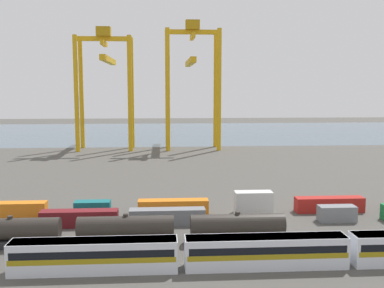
% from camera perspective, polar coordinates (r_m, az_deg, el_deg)
% --- Properties ---
extents(ground_plane, '(420.00, 420.00, 0.00)m').
position_cam_1_polar(ground_plane, '(117.33, 2.37, -3.66)').
color(ground_plane, '#4C4944').
extents(harbour_water, '(400.00, 110.00, 0.01)m').
position_cam_1_polar(harbour_water, '(223.89, -0.58, 1.48)').
color(harbour_water, '#475B6B').
rests_on(harbour_water, ground_plane).
extents(passenger_train, '(61.16, 3.14, 3.90)m').
position_cam_1_polar(passenger_train, '(57.83, 9.20, -12.95)').
color(passenger_train, silver).
rests_on(passenger_train, ground_plane).
extents(freight_tank_row, '(44.75, 2.96, 4.42)m').
position_cam_1_polar(freight_tank_row, '(65.47, -8.25, -10.57)').
color(freight_tank_row, '#232326').
rests_on(freight_tank_row, ground_plane).
extents(shipping_container_0, '(12.10, 2.44, 2.60)m').
position_cam_1_polar(shipping_container_0, '(75.22, -13.87, -8.99)').
color(shipping_container_0, maroon).
rests_on(shipping_container_0, ground_plane).
extents(shipping_container_1, '(12.10, 2.44, 2.60)m').
position_cam_1_polar(shipping_container_1, '(74.07, -3.09, -9.04)').
color(shipping_container_1, slate).
rests_on(shipping_container_1, ground_plane).
extents(shipping_container_2, '(6.04, 2.44, 2.60)m').
position_cam_1_polar(shipping_container_2, '(75.50, 7.63, -8.78)').
color(shipping_container_2, silver).
rests_on(shipping_container_2, ground_plane).
extents(shipping_container_3, '(6.04, 2.44, 2.60)m').
position_cam_1_polar(shipping_container_3, '(74.84, 7.67, -6.87)').
color(shipping_container_3, silver).
rests_on(shipping_container_3, shipping_container_2).
extents(shipping_container_4, '(6.04, 2.44, 2.60)m').
position_cam_1_polar(shipping_container_4, '(79.37, 17.62, -8.27)').
color(shipping_container_4, slate).
rests_on(shipping_container_4, ground_plane).
extents(shipping_container_6, '(12.10, 2.44, 2.60)m').
position_cam_1_polar(shipping_container_6, '(83.73, -21.74, -7.65)').
color(shipping_container_6, orange).
rests_on(shipping_container_6, ground_plane).
extents(shipping_container_7, '(6.04, 2.44, 2.60)m').
position_cam_1_polar(shipping_container_7, '(80.57, -12.29, -7.87)').
color(shipping_container_7, '#146066').
rests_on(shipping_container_7, ground_plane).
extents(shipping_container_8, '(12.10, 2.44, 2.60)m').
position_cam_1_polar(shipping_container_8, '(79.70, -2.35, -7.87)').
color(shipping_container_8, orange).
rests_on(shipping_container_8, ground_plane).
extents(shipping_container_9, '(6.04, 2.44, 2.60)m').
position_cam_1_polar(shipping_container_9, '(81.20, 7.51, -7.65)').
color(shipping_container_9, silver).
rests_on(shipping_container_9, ground_plane).
extents(shipping_container_10, '(12.10, 2.44, 2.60)m').
position_cam_1_polar(shipping_container_10, '(84.94, 16.74, -7.23)').
color(shipping_container_10, '#AD211C').
rests_on(shipping_container_10, ground_plane).
extents(gantry_crane_west, '(19.55, 36.90, 42.43)m').
position_cam_1_polar(gantry_crane_west, '(166.14, -10.72, 8.52)').
color(gantry_crane_west, gold).
rests_on(gantry_crane_west, ground_plane).
extents(gantry_crane_central, '(19.23, 36.13, 44.93)m').
position_cam_1_polar(gantry_crane_central, '(165.08, 0.00, 8.92)').
color(gantry_crane_central, gold).
rests_on(gantry_crane_central, ground_plane).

